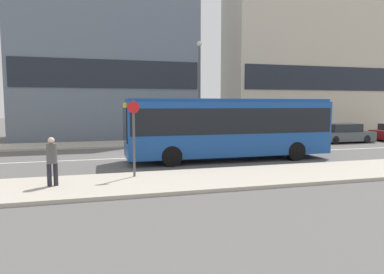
% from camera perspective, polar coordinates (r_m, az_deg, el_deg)
% --- Properties ---
extents(ground_plane, '(120.00, 120.00, 0.00)m').
position_cam_1_polar(ground_plane, '(18.55, -11.20, -3.51)').
color(ground_plane, '#595654').
extents(sidewalk_near, '(44.00, 3.50, 0.13)m').
position_cam_1_polar(sidewalk_near, '(12.42, -9.03, -7.62)').
color(sidewalk_near, '#B2A899').
rests_on(sidewalk_near, ground_plane).
extents(sidewalk_far, '(44.00, 3.50, 0.13)m').
position_cam_1_polar(sidewalk_far, '(24.72, -12.28, -1.15)').
color(sidewalk_far, '#B2A899').
rests_on(sidewalk_far, ground_plane).
extents(lane_centerline, '(41.80, 0.16, 0.01)m').
position_cam_1_polar(lane_centerline, '(18.55, -11.20, -3.50)').
color(lane_centerline, silver).
rests_on(lane_centerline, ground_plane).
extents(apartment_block_left_tower, '(14.99, 6.64, 19.02)m').
position_cam_1_polar(apartment_block_left_tower, '(31.78, -14.07, 17.38)').
color(apartment_block_left_tower, slate).
rests_on(apartment_block_left_tower, ground_plane).
extents(apartment_block_right_tower, '(16.19, 5.23, 19.17)m').
position_cam_1_polar(apartment_block_right_tower, '(37.06, 18.61, 15.63)').
color(apartment_block_right_tower, beige).
rests_on(apartment_block_right_tower, ground_plane).
extents(city_bus, '(10.50, 2.47, 3.13)m').
position_cam_1_polar(city_bus, '(17.62, 6.14, 2.01)').
color(city_bus, '#194793').
rests_on(city_bus, ground_plane).
extents(parked_car_0, '(3.94, 1.74, 1.31)m').
position_cam_1_polar(parked_car_0, '(25.24, 14.83, 0.19)').
color(parked_car_0, silver).
rests_on(parked_car_0, ground_plane).
extents(parked_car_1, '(4.40, 1.84, 1.42)m').
position_cam_1_polar(parked_car_1, '(28.09, 23.84, 0.52)').
color(parked_car_1, '#4C5156').
rests_on(parked_car_1, ground_plane).
extents(pedestrian_near_stop, '(0.34, 0.34, 1.64)m').
position_cam_1_polar(pedestrian_near_stop, '(12.35, -22.32, -3.34)').
color(pedestrian_near_stop, '#23232D').
rests_on(pedestrian_near_stop, sidewalk_near).
extents(bus_stop_sign, '(0.44, 0.12, 2.89)m').
position_cam_1_polar(bus_stop_sign, '(13.02, -9.68, 0.76)').
color(bus_stop_sign, '#4C4C51').
rests_on(bus_stop_sign, sidewalk_near).
extents(street_lamp, '(0.36, 0.36, 7.16)m').
position_cam_1_polar(street_lamp, '(24.61, 1.22, 9.23)').
color(street_lamp, '#4C4C51').
rests_on(street_lamp, sidewalk_far).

